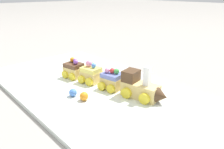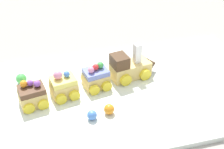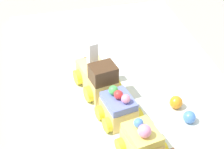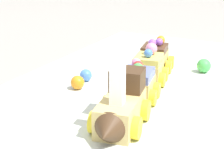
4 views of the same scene
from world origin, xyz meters
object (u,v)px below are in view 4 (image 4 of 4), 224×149
object	(u,v)px
cake_car_chocolate	(156,57)
cake_car_blueberry	(137,85)
cake_train_locomotive	(120,109)
gumball_green	(204,66)
gumball_orange	(78,82)
gumball_blue	(86,75)
cake_car_lemon	(148,69)

from	to	relation	value
cake_car_chocolate	cake_car_blueberry	bearing A→B (deg)	-0.07
cake_train_locomotive	gumball_green	world-z (taller)	cake_train_locomotive
cake_car_chocolate	gumball_orange	size ratio (longest dim) A/B	3.19
cake_train_locomotive	gumball_orange	distance (m)	0.15
cake_train_locomotive	cake_car_chocolate	bearing A→B (deg)	179.96
cake_train_locomotive	gumball_blue	size ratio (longest dim) A/B	6.08
cake_train_locomotive	gumball_blue	distance (m)	0.18
cake_train_locomotive	cake_car_blueberry	xyz separation A→B (m)	(-0.10, -0.02, -0.00)
gumball_blue	cake_car_lemon	bearing A→B (deg)	115.32
gumball_blue	gumball_green	size ratio (longest dim) A/B	0.82
cake_car_lemon	gumball_orange	xyz separation A→B (m)	(0.09, -0.09, -0.01)
cake_car_blueberry	cake_car_chocolate	distance (m)	0.15
cake_car_lemon	cake_car_blueberry	bearing A→B (deg)	-0.14
cake_train_locomotive	cake_car_blueberry	bearing A→B (deg)	-179.99
cake_train_locomotive	gumball_green	size ratio (longest dim) A/B	4.98
cake_car_chocolate	gumball_green	bearing A→B (deg)	94.87
gumball_green	gumball_orange	bearing A→B (deg)	-41.96
gumball_orange	gumball_green	xyz separation A→B (m)	(-0.18, 0.16, 0.00)
gumball_blue	gumball_orange	bearing A→B (deg)	11.43
cake_train_locomotive	gumball_green	bearing A→B (deg)	161.04
cake_car_chocolate	gumball_green	size ratio (longest dim) A/B	2.81
gumball_orange	gumball_green	size ratio (longest dim) A/B	0.88
cake_car_lemon	gumball_green	size ratio (longest dim) A/B	2.81
gumball_orange	gumball_blue	world-z (taller)	gumball_orange
cake_train_locomotive	gumball_blue	bearing A→B (deg)	-145.68
cake_train_locomotive	cake_car_chocolate	world-z (taller)	cake_train_locomotive
cake_train_locomotive	cake_car_blueberry	distance (m)	0.10
cake_car_lemon	cake_car_chocolate	world-z (taller)	cake_car_lemon
cake_car_blueberry	gumball_orange	bearing A→B (deg)	-97.44
cake_car_blueberry	gumball_green	distance (m)	0.18
cake_car_chocolate	gumball_green	world-z (taller)	cake_car_chocolate
cake_car_lemon	gumball_blue	distance (m)	0.11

